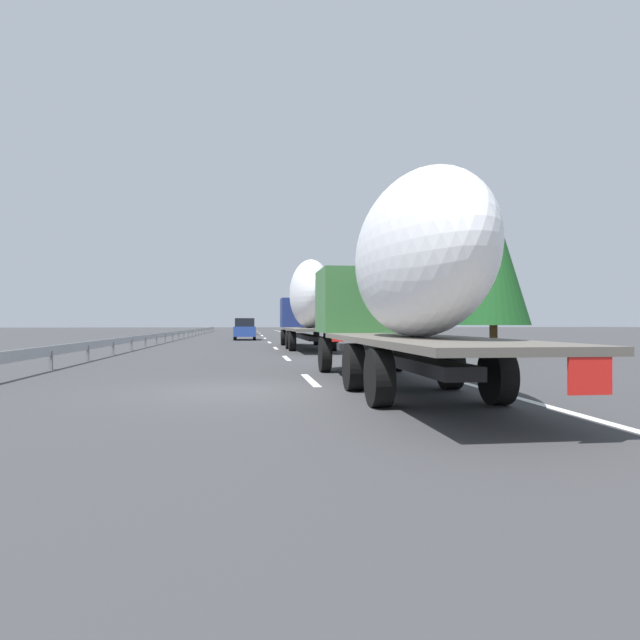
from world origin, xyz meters
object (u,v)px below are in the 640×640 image
car_blue_sedan (245,329)px  road_sign (323,315)px  truck_lead (308,301)px  car_silver_hatch (245,327)px  truck_trailing (401,277)px  car_yellow_coupe (246,326)px

car_blue_sedan → road_sign: (-0.54, -6.79, 1.24)m
truck_lead → car_silver_hatch: bearing=5.6°
truck_lead → car_blue_sedan: size_ratio=2.99×
truck_trailing → road_sign: size_ratio=4.09×
truck_trailing → car_silver_hatch: bearing=3.7°
truck_lead → car_yellow_coupe: truck_lead is taller
car_silver_hatch → car_yellow_coupe: (16.74, -0.01, -0.06)m
car_yellow_coupe → road_sign: size_ratio=1.36×
car_silver_hatch → car_yellow_coupe: car_silver_hatch is taller
truck_lead → car_yellow_coupe: size_ratio=3.33×
truck_trailing → road_sign: (36.21, -3.10, -0.33)m
truck_trailing → car_silver_hatch: size_ratio=2.86×
truck_lead → car_silver_hatch: (38.13, 3.73, -1.75)m
truck_lead → road_sign: (16.51, -3.10, -0.55)m
car_blue_sedan → road_sign: 6.93m
car_silver_hatch → road_sign: road_sign is taller
truck_trailing → car_blue_sedan: size_ratio=2.71×
truck_trailing → road_sign: 36.34m
truck_lead → car_silver_hatch: 38.36m
truck_lead → road_sign: size_ratio=4.51×
car_silver_hatch → road_sign: size_ratio=1.43×
car_blue_sedan → truck_trailing: bearing=-174.3°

